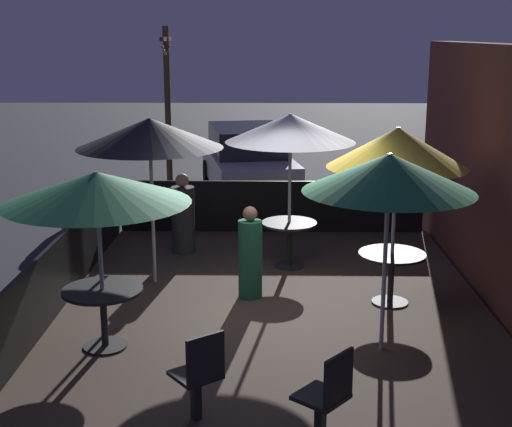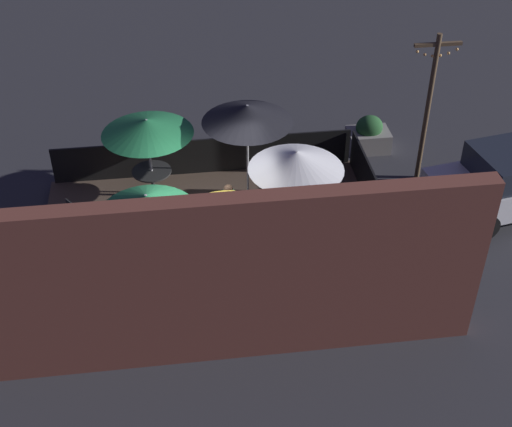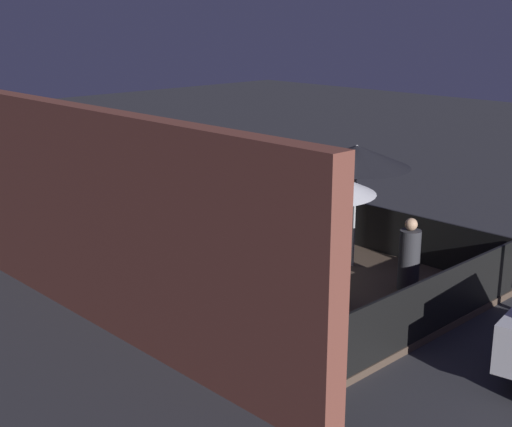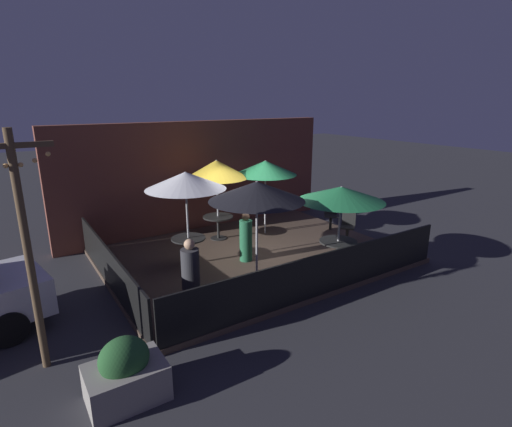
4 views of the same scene
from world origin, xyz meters
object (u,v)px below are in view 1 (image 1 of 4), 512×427
dining_table_1 (103,301)px  dining_table_2 (392,263)px  dining_table_0 (289,231)px  patio_umbrella_3 (389,173)px  parked_car_0 (248,160)px  patio_umbrella_2 (397,148)px  patio_umbrella_1 (97,188)px  patron_0 (250,256)px  light_post (168,113)px  patio_chair_1 (327,395)px  patio_umbrella_0 (290,128)px  planter_box (88,207)px  patio_chair_0 (199,373)px  patron_1 (183,217)px  patio_umbrella_4 (150,133)px

dining_table_1 → dining_table_2: dining_table_1 is taller
dining_table_0 → dining_table_1: bearing=-36.6°
patio_umbrella_3 → parked_car_0: (-8.49, -1.78, -1.35)m
patio_umbrella_2 → dining_table_2: bearing=0.0°
dining_table_0 → patio_umbrella_1: bearing=-36.6°
patio_umbrella_3 → dining_table_2: 2.14m
patron_0 → light_post: (-4.92, -1.76, 1.43)m
patio_chair_1 → patron_0: size_ratio=0.72×
patio_umbrella_0 → dining_table_0: bearing=166.0°
patio_umbrella_1 → planter_box: 6.10m
planter_box → patio_umbrella_2: bearing=50.7°
patio_chair_0 → patron_0: 3.32m
dining_table_2 → planter_box: size_ratio=0.82×
dining_table_2 → patron_0: size_ratio=0.70×
dining_table_2 → patron_0: (-0.20, -1.91, 0.03)m
patio_chair_1 → patron_0: patron_0 is taller
dining_table_1 → patron_1: size_ratio=0.69×
patio_umbrella_1 → patio_umbrella_3: patio_umbrella_3 is taller
patio_umbrella_2 → planter_box: patio_umbrella_2 is taller
dining_table_1 → dining_table_2: size_ratio=1.03×
dining_table_1 → light_post: size_ratio=0.24×
patio_chair_0 → patio_umbrella_4: bearing=-22.8°
patio_umbrella_1 → patio_chair_0: 2.50m
patio_chair_0 → patio_chair_1: 1.22m
patio_umbrella_0 → dining_table_2: patio_umbrella_0 is taller
dining_table_1 → parked_car_0: size_ratio=0.20×
patio_umbrella_1 → dining_table_1: 1.33m
patio_umbrella_3 → patio_chair_0: patio_umbrella_3 is taller
patio_umbrella_3 → parked_car_0: bearing=-168.1°
patio_chair_1 → light_post: bearing=-33.5°
patron_1 → dining_table_1: bearing=135.6°
dining_table_1 → patio_umbrella_0: bearing=143.4°
patio_umbrella_3 → patio_umbrella_4: size_ratio=0.95×
patron_0 → patio_chair_0: bearing=-30.4°
planter_box → patio_umbrella_0: bearing=55.0°
dining_table_2 → patron_0: 1.92m
dining_table_0 → patio_umbrella_0: bearing=-14.0°
patron_1 → parked_car_0: parked_car_0 is taller
patio_umbrella_3 → patron_1: 4.85m
patio_umbrella_4 → dining_table_2: 3.79m
patio_chair_0 → patio_chair_1: (0.40, 1.15, 0.01)m
dining_table_2 → patron_0: patron_0 is taller
dining_table_2 → dining_table_1: bearing=-67.7°
patron_0 → patio_umbrella_4: bearing=-136.2°
patio_umbrella_3 → patron_1: patio_umbrella_3 is taller
light_post → patio_umbrella_1: bearing=0.9°
patio_umbrella_2 → parked_car_0: size_ratio=0.53×
patio_umbrella_4 → patio_chair_0: (3.89, 1.03, -1.70)m
dining_table_1 → dining_table_2: bearing=112.3°
patio_umbrella_4 → dining_table_0: bearing=110.8°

